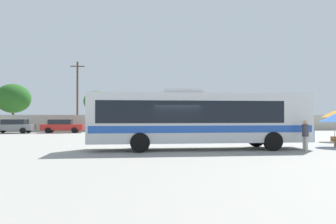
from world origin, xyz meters
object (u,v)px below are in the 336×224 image
object	(u,v)px
parked_car_rightmost_maroon	(181,126)
roadside_tree_midleft	(96,101)
attendant_by_bus_door	(305,134)
vendor_umbrella_near_gate_orange	(335,115)
coach_bus_silver_blue	(197,117)
roadside_tree_left	(13,98)
utility_pole_near	(77,95)
parked_car_second_red	(62,126)
parked_car_leftmost_grey	(13,126)
parked_car_third_grey	(123,126)

from	to	relation	value
parked_car_rightmost_maroon	roadside_tree_midleft	bearing A→B (deg)	137.70
attendant_by_bus_door	vendor_umbrella_near_gate_orange	distance (m)	9.18
coach_bus_silver_blue	roadside_tree_left	size ratio (longest dim) A/B	2.00
attendant_by_bus_door	parked_car_rightmost_maroon	xyz separation A→B (m)	(-3.60, 21.11, -0.17)
utility_pole_near	roadside_tree_left	size ratio (longest dim) A/B	1.42
coach_bus_silver_blue	parked_car_second_red	xyz separation A→B (m)	(-11.52, 20.18, -1.03)
parked_car_leftmost_grey	parked_car_rightmost_maroon	bearing A→B (deg)	-1.88
utility_pole_near	parked_car_second_red	bearing A→B (deg)	-100.92
roadside_tree_left	roadside_tree_midleft	bearing A→B (deg)	1.34
parked_car_second_red	utility_pole_near	xyz separation A→B (m)	(0.94, 4.88, 3.83)
coach_bus_silver_blue	parked_car_rightmost_maroon	world-z (taller)	coach_bus_silver_blue
attendant_by_bus_door	utility_pole_near	bearing A→B (deg)	120.93
parked_car_second_red	attendant_by_bus_door	bearing A→B (deg)	-52.24
attendant_by_bus_door	parked_car_leftmost_grey	xyz separation A→B (m)	(-22.25, 21.72, -0.15)
parked_car_second_red	parked_car_third_grey	xyz separation A→B (m)	(6.85, -0.78, -0.03)
utility_pole_near	roadside_tree_left	bearing A→B (deg)	158.69
attendant_by_bus_door	vendor_umbrella_near_gate_orange	xyz separation A→B (m)	(6.08, 6.80, 1.04)
parked_car_second_red	roadside_tree_left	bearing A→B (deg)	134.04
parked_car_leftmost_grey	parked_car_third_grey	distance (m)	12.04
coach_bus_silver_blue	parked_car_second_red	world-z (taller)	coach_bus_silver_blue
parked_car_leftmost_grey	parked_car_second_red	world-z (taller)	parked_car_leftmost_grey
utility_pole_near	attendant_by_bus_door	bearing A→B (deg)	-59.07
roadside_tree_left	roadside_tree_midleft	xyz separation A→B (m)	(11.06, 0.26, -0.35)
utility_pole_near	coach_bus_silver_blue	bearing A→B (deg)	-67.11
parked_car_leftmost_grey	roadside_tree_left	bearing A→B (deg)	108.75
parked_car_second_red	roadside_tree_midleft	world-z (taller)	roadside_tree_midleft
vendor_umbrella_near_gate_orange	parked_car_third_grey	distance (m)	21.82
parked_car_third_grey	parked_car_leftmost_grey	bearing A→B (deg)	177.82
vendor_umbrella_near_gate_orange	parked_car_third_grey	size ratio (longest dim) A/B	0.53
parked_car_second_red	vendor_umbrella_near_gate_orange	bearing A→B (deg)	-33.36
attendant_by_bus_door	parked_car_rightmost_maroon	bearing A→B (deg)	99.67
roadside_tree_left	utility_pole_near	bearing A→B (deg)	-21.31
coach_bus_silver_blue	parked_car_rightmost_maroon	xyz separation A→B (m)	(1.95, 19.26, -1.05)
coach_bus_silver_blue	utility_pole_near	distance (m)	27.35
parked_car_leftmost_grey	parked_car_third_grey	xyz separation A→B (m)	(12.03, -0.46, -0.04)
coach_bus_silver_blue	parked_car_second_red	bearing A→B (deg)	119.72
attendant_by_bus_door	utility_pole_near	xyz separation A→B (m)	(-16.13, 26.92, 3.67)
parked_car_second_red	parked_car_third_grey	distance (m)	6.90
utility_pole_near	roadside_tree_midleft	xyz separation A→B (m)	(1.98, 3.80, -0.70)
parked_car_second_red	parked_car_third_grey	size ratio (longest dim) A/B	1.05
coach_bus_silver_blue	utility_pole_near	bearing A→B (deg)	112.89
vendor_umbrella_near_gate_orange	roadside_tree_midleft	size ratio (longest dim) A/B	0.43
coach_bus_silver_blue	vendor_umbrella_near_gate_orange	distance (m)	12.63
vendor_umbrella_near_gate_orange	roadside_tree_midleft	distance (m)	31.39
roadside_tree_midleft	vendor_umbrella_near_gate_orange	bearing A→B (deg)	-49.77
roadside_tree_midleft	roadside_tree_left	bearing A→B (deg)	-178.66
parked_car_rightmost_maroon	vendor_umbrella_near_gate_orange	bearing A→B (deg)	-55.94
attendant_by_bus_door	roadside_tree_midleft	size ratio (longest dim) A/B	0.31
utility_pole_near	roadside_tree_left	distance (m)	9.76
utility_pole_near	parked_car_third_grey	bearing A→B (deg)	-43.71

